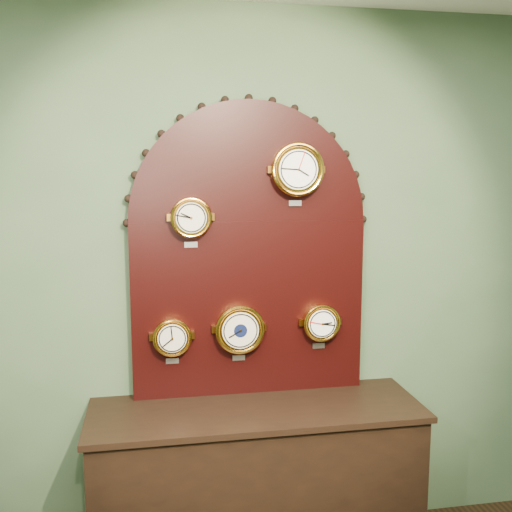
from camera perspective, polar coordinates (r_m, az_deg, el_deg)
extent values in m
plane|color=#425B3E|center=(3.05, -0.83, -2.67)|extent=(4.00, 0.00, 4.00)
cube|color=black|center=(3.16, 0.07, -21.77)|extent=(1.60, 0.50, 0.80)
cube|color=black|center=(3.03, -0.67, -5.08)|extent=(1.20, 0.06, 0.90)
cylinder|color=black|center=(2.95, -0.69, 3.44)|extent=(1.20, 0.06, 1.20)
cylinder|color=gold|center=(2.86, -6.39, 3.79)|extent=(0.19, 0.08, 0.19)
torus|color=gold|center=(2.83, -6.35, 3.74)|extent=(0.20, 0.02, 0.20)
cylinder|color=beige|center=(2.82, -6.34, 3.72)|extent=(0.15, 0.01, 0.15)
cube|color=#B4B4BB|center=(2.90, -6.38, 1.11)|extent=(0.06, 0.01, 0.03)
cylinder|color=gold|center=(2.93, 3.99, 8.43)|extent=(0.25, 0.08, 0.25)
torus|color=gold|center=(2.90, 4.15, 8.43)|extent=(0.27, 0.02, 0.27)
cylinder|color=white|center=(2.90, 4.18, 8.43)|extent=(0.20, 0.01, 0.20)
cube|color=#B4B4BB|center=(2.96, 3.85, 5.18)|extent=(0.07, 0.01, 0.03)
cylinder|color=gold|center=(2.96, -8.22, -7.79)|extent=(0.18, 0.08, 0.18)
torus|color=gold|center=(2.93, -8.19, -7.97)|extent=(0.19, 0.02, 0.19)
cylinder|color=beige|center=(2.93, -8.19, -8.01)|extent=(0.14, 0.01, 0.14)
cube|color=#B4B4BB|center=(3.03, -8.18, -10.11)|extent=(0.06, 0.01, 0.03)
cylinder|color=gold|center=(2.99, -1.64, -7.10)|extent=(0.23, 0.08, 0.23)
torus|color=gold|center=(2.96, -1.55, -7.27)|extent=(0.25, 0.02, 0.25)
cylinder|color=beige|center=(2.95, -1.53, -7.30)|extent=(0.19, 0.01, 0.19)
cube|color=#B4B4BB|center=(3.06, -1.70, -9.91)|extent=(0.07, 0.01, 0.03)
cylinder|color=#0B1234|center=(2.95, -1.52, -7.32)|extent=(0.07, 0.00, 0.07)
cylinder|color=gold|center=(3.07, 6.31, -6.42)|extent=(0.18, 0.08, 0.18)
torus|color=gold|center=(3.04, 6.48, -6.58)|extent=(0.20, 0.02, 0.20)
cylinder|color=white|center=(3.04, 6.52, -6.61)|extent=(0.15, 0.01, 0.15)
cube|color=#B4B4BB|center=(3.13, 6.14, -8.72)|extent=(0.06, 0.01, 0.03)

